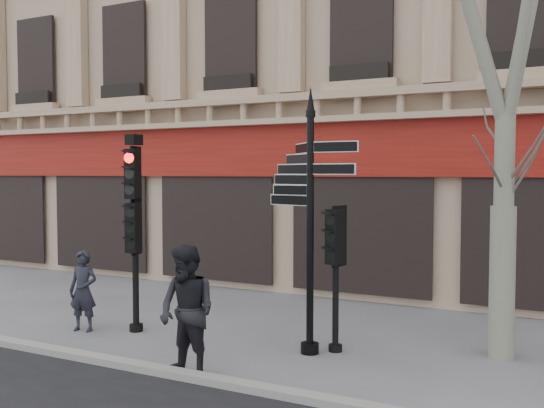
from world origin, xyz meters
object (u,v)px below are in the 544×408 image
at_px(fingerpost, 310,175).
at_px(pedestrian_a, 83,291).
at_px(traffic_signal_secondary, 336,253).
at_px(traffic_signal_main, 135,208).
at_px(pedestrian_b, 187,311).

bearing_deg(fingerpost, pedestrian_a, -147.12).
bearing_deg(traffic_signal_secondary, traffic_signal_main, -160.26).
relative_size(traffic_signal_main, pedestrian_a, 2.42).
distance_m(traffic_signal_main, pedestrian_b, 3.25).
xyz_separation_m(traffic_signal_main, pedestrian_a, (-0.92, -0.44, -1.60)).
height_order(fingerpost, pedestrian_b, fingerpost).
relative_size(pedestrian_a, pedestrian_b, 0.79).
height_order(traffic_signal_main, pedestrian_a, traffic_signal_main).
bearing_deg(pedestrian_b, traffic_signal_secondary, 66.94).
distance_m(traffic_signal_secondary, pedestrian_a, 4.99).
bearing_deg(fingerpost, traffic_signal_main, -151.97).
bearing_deg(pedestrian_b, pedestrian_a, 169.82).
distance_m(fingerpost, traffic_signal_secondary, 1.38).
xyz_separation_m(traffic_signal_main, traffic_signal_secondary, (3.89, 0.52, -0.68)).
xyz_separation_m(fingerpost, traffic_signal_main, (-3.54, -0.21, -0.62)).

